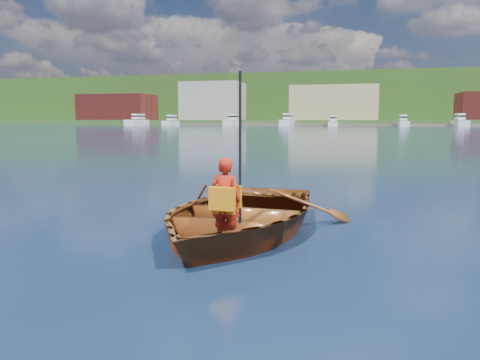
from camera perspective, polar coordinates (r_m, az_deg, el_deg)
The scene contains 8 objects.
ground at distance 7.52m, azimuth -10.62°, elevation -5.95°, with size 600.00×600.00×0.00m.
rowboat at distance 7.09m, azimuth -0.18°, elevation -4.20°, with size 3.50×4.58×0.89m.
child_paddler at distance 6.15m, azimuth -1.75°, elevation -2.35°, with size 0.44×0.36×2.24m.
shoreline at distance 243.43m, azimuth 13.37°, elevation 9.06°, with size 400.00×140.00×22.00m.
dock at distance 154.70m, azimuth 12.68°, elevation 6.57°, with size 159.89×15.05×0.80m.
waterfront_buildings at distance 172.10m, azimuth 10.46°, elevation 9.12°, with size 202.00×16.00×14.00m.
marina_yachts at distance 150.40m, azimuth 9.53°, elevation 7.01°, with size 140.40×12.61×4.35m.
hillside_trees at distance 239.72m, azimuth 20.29°, elevation 10.42°, with size 319.99×77.68×24.48m.
Camera 1 is at (3.07, -6.65, 1.70)m, focal length 35.00 mm.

